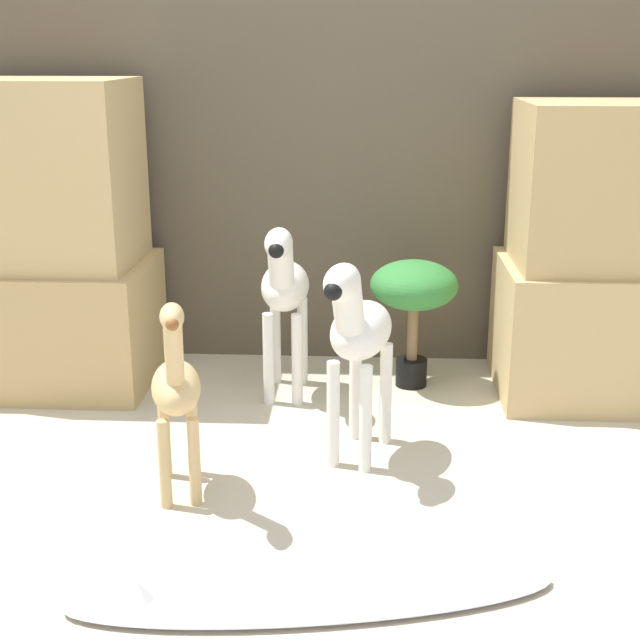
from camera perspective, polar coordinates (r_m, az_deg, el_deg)
ground_plane at (r=2.59m, az=-1.17°, el=-13.29°), size 14.00×14.00×0.00m
wall_back at (r=3.76m, az=0.53°, el=13.91°), size 6.40×0.08×2.20m
rock_pillar_left at (r=3.65m, az=-17.27°, el=4.62°), size 0.81×0.60×1.20m
rock_pillar_right at (r=3.56m, az=18.13°, el=3.63°), size 0.81×0.60×1.12m
zebra_right at (r=2.83m, az=2.41°, el=-0.85°), size 0.27×0.47×0.70m
zebra_left at (r=3.36m, az=-2.31°, el=2.04°), size 0.19×0.47×0.70m
giraffe_figurine at (r=2.67m, az=-9.20°, el=-4.42°), size 0.21×0.42×0.66m
potted_palm_front at (r=3.50m, az=6.03°, el=1.80°), size 0.34×0.34×0.51m
surfboard at (r=2.30m, az=-0.79°, el=-17.03°), size 1.25×0.46×0.08m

